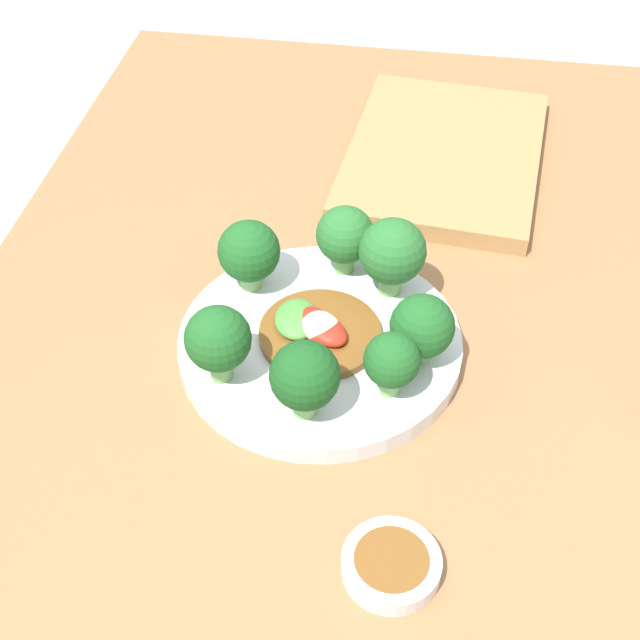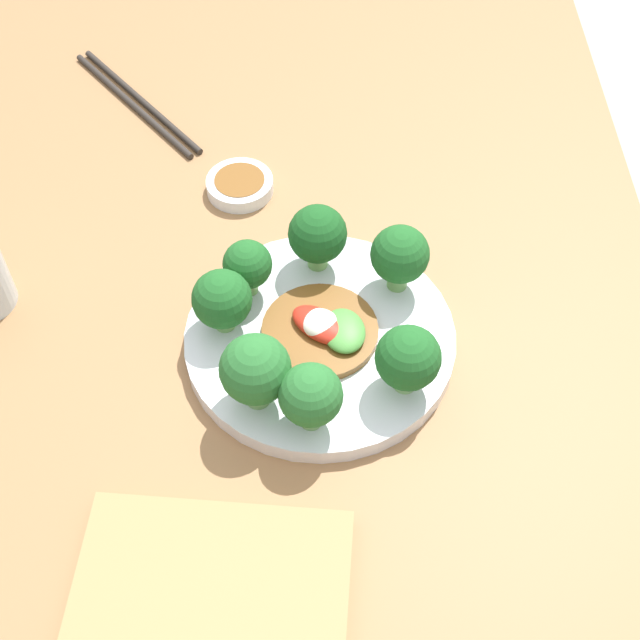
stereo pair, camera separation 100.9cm
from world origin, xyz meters
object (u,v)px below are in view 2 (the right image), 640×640
at_px(broccoli_southeast, 255,370).
at_px(broccoli_west, 318,235).
at_px(broccoli_east, 311,396).
at_px(broccoli_northwest, 400,255).
at_px(stirfry_center, 324,329).
at_px(broccoli_southwest, 248,265).
at_px(chopsticks, 137,102).
at_px(sauce_dish, 240,185).
at_px(broccoli_south, 222,300).
at_px(plate, 320,340).
at_px(broccoli_northeast, 408,359).

bearing_deg(broccoli_southeast, broccoli_west, 161.28).
bearing_deg(broccoli_east, broccoli_northwest, 151.35).
relative_size(broccoli_southeast, stirfry_center, 0.72).
distance_m(broccoli_southwest, chopsticks, 0.33).
height_order(broccoli_west, sauce_dish, broccoli_west).
height_order(broccoli_south, stirfry_center, broccoli_south).
xyz_separation_m(broccoli_east, sauce_dish, (-0.29, -0.07, -0.05)).
xyz_separation_m(plate, chopsticks, (-0.34, -0.20, -0.01)).
bearing_deg(broccoli_west, broccoli_northeast, 27.80).
distance_m(plate, broccoli_south, 0.10).
bearing_deg(broccoli_northeast, broccoli_west, -152.20).
bearing_deg(plate, broccoli_northwest, 127.94).
xyz_separation_m(plate, broccoli_northwest, (-0.06, 0.07, 0.05)).
xyz_separation_m(broccoli_southwest, stirfry_center, (0.05, 0.07, -0.03)).
height_order(stirfry_center, sauce_dish, stirfry_center).
relative_size(broccoli_west, broccoli_southwest, 1.18).
relative_size(plate, chopsticks, 1.27).
relative_size(broccoli_southeast, broccoli_northeast, 1.10).
distance_m(broccoli_west, chopsticks, 0.33).
height_order(broccoli_southeast, broccoli_south, broccoli_southeast).
xyz_separation_m(broccoli_west, broccoli_southwest, (0.03, -0.06, -0.01)).
distance_m(broccoli_south, chopsticks, 0.36).
bearing_deg(broccoli_south, chopsticks, -160.06).
relative_size(broccoli_northeast, chopsticks, 0.36).
bearing_deg(broccoli_northeast, sauce_dish, -149.26).
bearing_deg(plate, broccoli_northeast, 52.22).
height_order(broccoli_northeast, stirfry_center, broccoli_northeast).
bearing_deg(broccoli_east, broccoli_southeast, -116.45).
height_order(plate, stirfry_center, stirfry_center).
distance_m(broccoli_west, stirfry_center, 0.09).
xyz_separation_m(broccoli_southeast, chopsticks, (-0.41, -0.15, -0.06)).
distance_m(broccoli_southeast, broccoli_south, 0.09).
xyz_separation_m(broccoli_southwest, sauce_dish, (-0.15, -0.02, -0.04)).
height_order(chopsticks, sauce_dish, sauce_dish).
height_order(broccoli_northwest, chopsticks, broccoli_northwest).
distance_m(broccoli_northeast, stirfry_center, 0.09).
distance_m(broccoli_south, broccoli_southwest, 0.05).
bearing_deg(broccoli_east, chopsticks, -155.59).
height_order(broccoli_west, broccoli_southeast, broccoli_southeast).
bearing_deg(broccoli_west, broccoli_east, -2.31).
bearing_deg(broccoli_south, broccoli_southwest, 153.17).
height_order(broccoli_northwest, broccoli_west, same).
relative_size(plate, broccoli_west, 3.53).
distance_m(broccoli_west, sauce_dish, 0.15).
distance_m(broccoli_southwest, sauce_dish, 0.16).
bearing_deg(broccoli_south, broccoli_northwest, 106.03).
bearing_deg(sauce_dish, broccoli_northeast, 30.74).
bearing_deg(broccoli_west, sauce_dish, -146.04).
relative_size(broccoli_southwest, stirfry_center, 0.56).
relative_size(broccoli_east, stirfry_center, 0.64).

